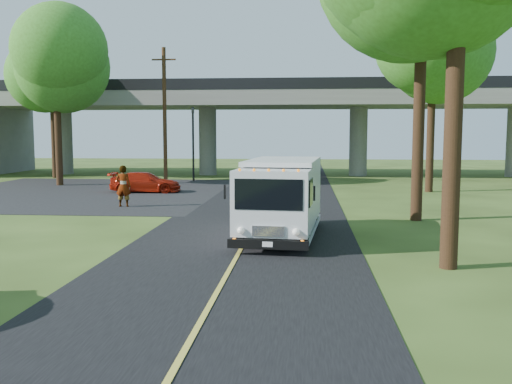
# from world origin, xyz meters

# --- Properties ---
(ground) EXTENTS (120.00, 120.00, 0.00)m
(ground) POSITION_xyz_m (0.00, 0.00, 0.00)
(ground) COLOR #304217
(ground) RESTS_ON ground
(road) EXTENTS (7.00, 90.00, 0.02)m
(road) POSITION_xyz_m (0.00, 10.00, 0.01)
(road) COLOR black
(road) RESTS_ON ground
(parking_lot) EXTENTS (16.00, 18.00, 0.01)m
(parking_lot) POSITION_xyz_m (-11.00, 18.00, 0.01)
(parking_lot) COLOR black
(parking_lot) RESTS_ON ground
(lane_line) EXTENTS (0.12, 90.00, 0.01)m
(lane_line) POSITION_xyz_m (0.00, 10.00, 0.03)
(lane_line) COLOR gold
(lane_line) RESTS_ON road
(overpass) EXTENTS (54.00, 10.00, 7.30)m
(overpass) POSITION_xyz_m (0.00, 32.00, 4.56)
(overpass) COLOR slate
(overpass) RESTS_ON ground
(traffic_signal) EXTENTS (0.18, 0.22, 5.20)m
(traffic_signal) POSITION_xyz_m (-6.00, 26.00, 3.20)
(traffic_signal) COLOR black
(traffic_signal) RESTS_ON ground
(utility_pole) EXTENTS (1.60, 0.26, 9.00)m
(utility_pole) POSITION_xyz_m (-7.50, 24.00, 4.59)
(utility_pole) COLOR #472D19
(utility_pole) RESTS_ON ground
(tree_right_far) EXTENTS (5.77, 5.67, 10.99)m
(tree_right_far) POSITION_xyz_m (9.21, 19.84, 8.30)
(tree_right_far) COLOR #382314
(tree_right_far) RESTS_ON ground
(tree_left_lot) EXTENTS (5.60, 5.50, 10.50)m
(tree_left_lot) POSITION_xyz_m (-13.79, 21.84, 7.90)
(tree_left_lot) COLOR #382314
(tree_left_lot) RESTS_ON ground
(tree_left_far) EXTENTS (5.26, 5.16, 9.89)m
(tree_left_far) POSITION_xyz_m (-16.79, 27.84, 7.45)
(tree_left_far) COLOR #382314
(tree_left_far) RESTS_ON ground
(step_van) EXTENTS (2.73, 6.22, 2.54)m
(step_van) POSITION_xyz_m (1.10, 4.88, 1.38)
(step_van) COLOR silver
(step_van) RESTS_ON ground
(red_sedan) EXTENTS (4.11, 1.87, 1.17)m
(red_sedan) POSITION_xyz_m (-7.25, 18.25, 0.58)
(red_sedan) COLOR #A11A09
(red_sedan) RESTS_ON ground
(pedestrian) EXTENTS (0.71, 0.46, 1.93)m
(pedestrian) POSITION_xyz_m (-6.48, 11.89, 0.96)
(pedestrian) COLOR gray
(pedestrian) RESTS_ON ground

